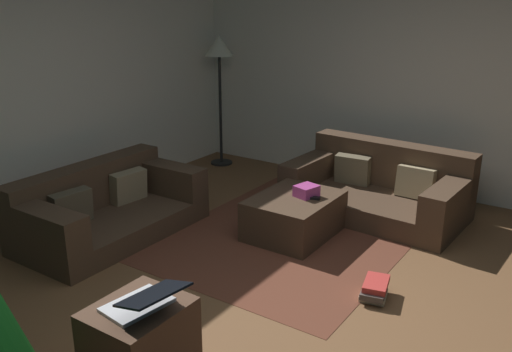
{
  "coord_description": "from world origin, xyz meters",
  "views": [
    {
      "loc": [
        -2.74,
        -1.52,
        2.12
      ],
      "look_at": [
        0.64,
        0.77,
        0.75
      ],
      "focal_mm": 38.25,
      "sensor_mm": 36.0,
      "label": 1
    }
  ],
  "objects": [
    {
      "name": "couch_right",
      "position": [
        2.25,
        0.35,
        0.25
      ],
      "size": [
        1.06,
        1.75,
        0.68
      ],
      "rotation": [
        0.0,
        0.0,
        1.52
      ],
      "color": "#473323",
      "rests_on": "ground_plane"
    },
    {
      "name": "corner_lamp",
      "position": [
        2.68,
        2.69,
        1.39
      ],
      "size": [
        0.36,
        0.36,
        1.63
      ],
      "color": "black",
      "rests_on": "ground_plane"
    },
    {
      "name": "corner_partition",
      "position": [
        3.14,
        0.0,
        1.3
      ],
      "size": [
        0.12,
        6.4,
        2.6
      ],
      "primitive_type": "cube",
      "color": "silver",
      "rests_on": "ground_plane"
    },
    {
      "name": "book_stack",
      "position": [
        0.65,
        -0.28,
        0.07
      ],
      "size": [
        0.33,
        0.23,
        0.13
      ],
      "color": "beige",
      "rests_on": "ground_plane"
    },
    {
      "name": "side_table",
      "position": [
        -1.0,
        0.42,
        0.27
      ],
      "size": [
        0.52,
        0.44,
        0.54
      ],
      "primitive_type": "cube",
      "color": "#4C3323",
      "rests_on": "ground_plane"
    },
    {
      "name": "ground_plane",
      "position": [
        0.0,
        0.0,
        0.0
      ],
      "size": [
        6.4,
        6.4,
        0.0
      ],
      "primitive_type": "plane",
      "color": "brown"
    },
    {
      "name": "gift_box",
      "position": [
        1.36,
        0.69,
        0.42
      ],
      "size": [
        0.23,
        0.21,
        0.1
      ],
      "primitive_type": "cube",
      "rotation": [
        0.0,
        0.0,
        -0.25
      ],
      "color": "#B23F8C",
      "rests_on": "ottoman"
    },
    {
      "name": "laptop",
      "position": [
        -1.01,
        0.36,
        0.59
      ],
      "size": [
        0.39,
        0.42,
        0.17
      ],
      "color": "silver",
      "rests_on": "side_table"
    },
    {
      "name": "area_rug",
      "position": [
        1.29,
        0.78,
        0.0
      ],
      "size": [
        2.6,
        2.0,
        0.01
      ],
      "primitive_type": "cube",
      "color": "brown",
      "rests_on": "ground_plane"
    },
    {
      "name": "ottoman",
      "position": [
        1.29,
        0.78,
        0.19
      ],
      "size": [
        0.85,
        0.67,
        0.37
      ],
      "primitive_type": "cube",
      "color": "#473323",
      "rests_on": "ground_plane"
    },
    {
      "name": "tv_remote",
      "position": [
        1.32,
        0.63,
        0.38
      ],
      "size": [
        0.09,
        0.17,
        0.02
      ],
      "primitive_type": "cube",
      "rotation": [
        0.0,
        0.0,
        0.26
      ],
      "color": "black",
      "rests_on": "ottoman"
    },
    {
      "name": "couch_left",
      "position": [
        0.35,
        2.24,
        0.25
      ],
      "size": [
        1.69,
        0.9,
        0.62
      ],
      "rotation": [
        0.0,
        0.0,
        3.14
      ],
      "color": "#473323",
      "rests_on": "ground_plane"
    }
  ]
}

